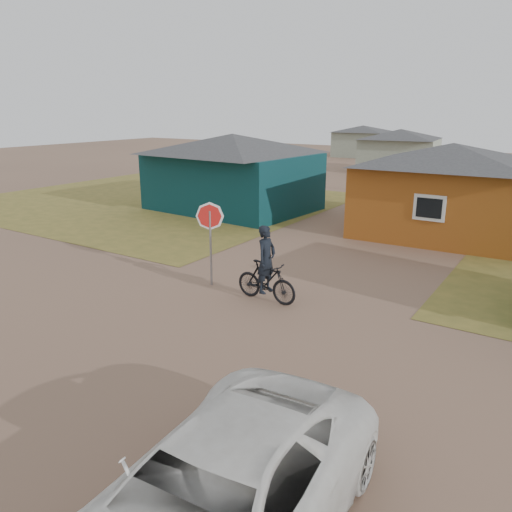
{
  "coord_description": "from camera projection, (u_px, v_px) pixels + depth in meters",
  "views": [
    {
      "loc": [
        7.17,
        -8.27,
        5.32
      ],
      "look_at": [
        -0.17,
        3.0,
        1.3
      ],
      "focal_mm": 35.0,
      "sensor_mm": 36.0,
      "label": 1
    }
  ],
  "objects": [
    {
      "name": "house_pale_west",
      "position": [
        399.0,
        150.0,
        41.81
      ],
      "size": [
        7.04,
        6.15,
        3.6
      ],
      "color": "gray",
      "rests_on": "ground"
    },
    {
      "name": "grass_nw",
      "position": [
        153.0,
        200.0,
        29.67
      ],
      "size": [
        20.0,
        18.0,
        0.0
      ],
      "primitive_type": "cube",
      "color": "olive",
      "rests_on": "ground"
    },
    {
      "name": "house_yellow",
      "position": [
        449.0,
        188.0,
        21.27
      ],
      "size": [
        7.72,
        6.76,
        3.9
      ],
      "color": "#974E17",
      "rests_on": "ground"
    },
    {
      "name": "cyclist",
      "position": [
        266.0,
        274.0,
        14.06
      ],
      "size": [
        1.97,
        0.72,
        2.2
      ],
      "color": "black",
      "rests_on": "ground"
    },
    {
      "name": "ground",
      "position": [
        194.0,
        339.0,
        11.91
      ],
      "size": [
        120.0,
        120.0,
        0.0
      ],
      "primitive_type": "plane",
      "color": "#825F4B"
    },
    {
      "name": "vehicle",
      "position": [
        216.0,
        505.0,
        5.93
      ],
      "size": [
        2.96,
        5.77,
        1.56
      ],
      "primitive_type": "imported",
      "rotation": [
        0.0,
        0.0,
        0.07
      ],
      "color": "white",
      "rests_on": "ground"
    },
    {
      "name": "house_pale_north",
      "position": [
        362.0,
        141.0,
        55.66
      ],
      "size": [
        6.28,
        5.81,
        3.4
      ],
      "color": "gray",
      "rests_on": "ground"
    },
    {
      "name": "house_teal",
      "position": [
        233.0,
        171.0,
        26.6
      ],
      "size": [
        8.93,
        7.08,
        4.0
      ],
      "color": "#092D32",
      "rests_on": "ground"
    },
    {
      "name": "stop_sign",
      "position": [
        210.0,
        225.0,
        15.02
      ],
      "size": [
        0.85,
        0.14,
        2.61
      ],
      "color": "gray",
      "rests_on": "ground"
    }
  ]
}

